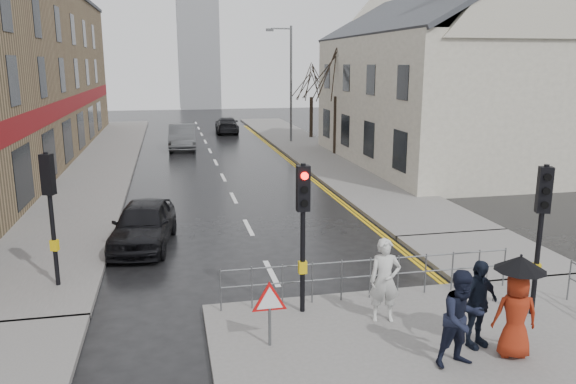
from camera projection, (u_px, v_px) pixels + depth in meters
name	position (u px, v px, depth m)	size (l,w,h in m)	color
ground	(296.00, 321.00, 12.51)	(120.00, 120.00, 0.00)	black
left_pavement	(102.00, 159.00, 33.10)	(4.00, 44.00, 0.14)	#605E5B
right_pavement	(308.00, 148.00, 37.64)	(4.00, 40.00, 0.14)	#605E5B
pavement_bridge_right	(486.00, 254.00, 16.67)	(4.00, 4.20, 0.14)	#605E5B
building_right_cream	(435.00, 79.00, 31.03)	(9.00, 16.40, 10.10)	beige
church_tower	(198.00, 35.00, 69.89)	(5.00, 5.00, 18.00)	gray
traffic_signal_near_left	(303.00, 212.00, 12.19)	(0.28, 0.27, 3.40)	black
traffic_signal_near_right	(542.00, 214.00, 12.06)	(0.34, 0.33, 3.40)	black
traffic_signal_far_left	(50.00, 196.00, 13.71)	(0.34, 0.33, 3.40)	black
guard_railing_front	(370.00, 269.00, 13.29)	(7.14, 0.04, 1.00)	#595B5E
warning_sign	(270.00, 303.00, 10.97)	(0.80, 0.07, 1.35)	#595B5E
street_lamp	(289.00, 76.00, 39.32)	(1.83, 0.25, 8.00)	#595B5E
tree_near	(336.00, 71.00, 33.85)	(2.40, 2.40, 6.58)	black
tree_far	(312.00, 80.00, 41.74)	(2.40, 2.40, 5.64)	black
pedestrian_a	(385.00, 280.00, 12.07)	(0.67, 0.44, 1.84)	beige
pedestrian_b	(462.00, 319.00, 10.24)	(0.90, 0.70, 1.85)	black
pedestrian_with_umbrella	(517.00, 302.00, 10.53)	(0.96, 0.96, 2.02)	maroon
pedestrian_d	(477.00, 304.00, 10.97)	(1.04, 0.43, 1.78)	black
car_parked	(143.00, 224.00, 17.52)	(1.70, 4.22, 1.44)	black
car_mid	(182.00, 137.00, 37.48)	(1.71, 4.91, 1.62)	#3F4143
car_far	(227.00, 125.00, 46.01)	(1.84, 4.53, 1.31)	black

